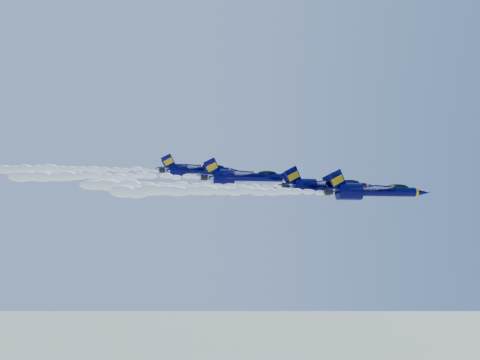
{
  "coord_description": "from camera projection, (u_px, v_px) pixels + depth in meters",
  "views": [
    {
      "loc": [
        -15.74,
        -90.59,
        140.58
      ],
      "look_at": [
        -3.59,
        -0.99,
        153.16
      ],
      "focal_mm": 35.0,
      "sensor_mm": 36.0,
      "label": 1
    }
  ],
  "objects": [
    {
      "name": "jet_fourth",
      "position": [
        195.0,
        170.0,
        102.19
      ],
      "size": [
        17.83,
        14.63,
        6.63
      ],
      "color": "#020137"
    },
    {
      "name": "jet_second",
      "position": [
        324.0,
        186.0,
        89.8
      ],
      "size": [
        19.73,
        16.18,
        7.33
      ],
      "color": "#020137"
    },
    {
      "name": "smoke_trail_jet_second",
      "position": [
        187.0,
        186.0,
        86.23
      ],
      "size": [
        35.82,
        2.2,
        1.98
      ],
      "primitive_type": "ellipsoid",
      "color": "white"
    },
    {
      "name": "smoke_trail_jet_fourth",
      "position": [
        74.0,
        169.0,
        98.74
      ],
      "size": [
        35.82,
        1.99,
        1.79
      ],
      "primitive_type": "ellipsoid",
      "color": "white"
    },
    {
      "name": "jet_lead",
      "position": [
        370.0,
        191.0,
        83.46
      ],
      "size": [
        20.08,
        16.47,
        7.46
      ],
      "color": "#020137"
    },
    {
      "name": "smoke_trail_jet_third",
      "position": [
        109.0,
        176.0,
        90.26
      ],
      "size": [
        35.82,
        2.17,
        1.95
      ],
      "primitive_type": "ellipsoid",
      "color": "white"
    },
    {
      "name": "jet_third",
      "position": [
        243.0,
        177.0,
        93.81
      ],
      "size": [
        19.48,
        15.98,
        7.24
      ],
      "color": "#020137"
    },
    {
      "name": "smoke_trail_jet_lead",
      "position": [
        223.0,
        191.0,
        79.87
      ],
      "size": [
        35.82,
        2.24,
        2.01
      ],
      "primitive_type": "ellipsoid",
      "color": "white"
    }
  ]
}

